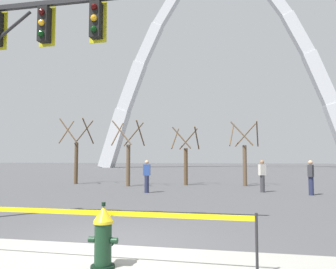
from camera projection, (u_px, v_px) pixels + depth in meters
The scene contains 12 objects.
ground_plane at pixel (111, 243), 6.48m from camera, with size 240.00×240.00×0.00m, color #474749.
fire_hydrant at pixel (103, 237), 5.04m from camera, with size 0.46×0.48×0.99m.
caution_tape_barrier at pixel (93, 225), 5.23m from camera, with size 5.04×0.12×0.88m.
traffic_signal_gantry at pixel (7, 58), 8.55m from camera, with size 6.42×0.44×6.00m.
monument_arch at pixel (221, 74), 60.72m from camera, with size 46.52×2.48×39.12m.
tree_far_left at pixel (76, 155), 22.04m from camera, with size 1.98×1.99×4.31m.
tree_left_mid at pixel (128, 157), 20.17m from camera, with size 1.83×1.84×3.96m.
tree_center_left at pixel (186, 159), 21.04m from camera, with size 1.70×1.71×3.66m.
tree_center_right at pixel (245, 157), 20.30m from camera, with size 1.81×1.82×3.91m.
pedestrian_walking_left at pixel (311, 177), 15.11m from camera, with size 0.33×0.39×1.59m.
pedestrian_standing_center at pixel (262, 176), 16.47m from camera, with size 0.39×0.35×1.59m.
pedestrian_walking_right at pixel (147, 176), 16.22m from camera, with size 0.37×0.25×1.59m.
Camera 1 is at (2.41, -6.27, 1.65)m, focal length 35.45 mm.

